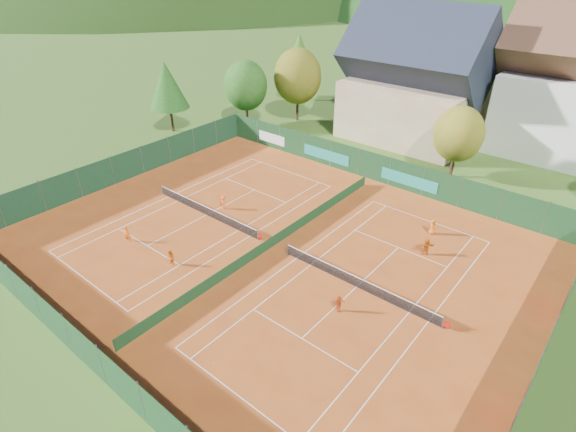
% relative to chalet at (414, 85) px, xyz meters
% --- Properties ---
extents(ground, '(600.00, 600.00, 0.00)m').
position_rel_chalet_xyz_m(ground, '(3.00, -30.00, -6.64)').
color(ground, '#31531A').
rests_on(ground, ground).
extents(clay_pad, '(40.00, 32.00, 0.01)m').
position_rel_chalet_xyz_m(clay_pad, '(3.00, -30.00, -6.62)').
color(clay_pad, '#A14317').
rests_on(clay_pad, ground).
extents(court_markings_left, '(11.03, 23.83, 0.00)m').
position_rel_chalet_xyz_m(court_markings_left, '(-5.00, -30.00, -6.61)').
color(court_markings_left, white).
rests_on(court_markings_left, ground).
extents(court_markings_right, '(11.03, 23.83, 0.00)m').
position_rel_chalet_xyz_m(court_markings_right, '(11.00, -30.00, -6.61)').
color(court_markings_right, white).
rests_on(court_markings_right, ground).
extents(tennis_net_left, '(13.30, 0.10, 1.02)m').
position_rel_chalet_xyz_m(tennis_net_left, '(-4.85, -30.00, -6.12)').
color(tennis_net_left, '#59595B').
rests_on(tennis_net_left, ground).
extents(tennis_net_right, '(13.30, 0.10, 1.02)m').
position_rel_chalet_xyz_m(tennis_net_right, '(11.15, -30.00, -6.12)').
color(tennis_net_right, '#59595B').
rests_on(tennis_net_right, ground).
extents(court_divider, '(0.03, 28.80, 1.00)m').
position_rel_chalet_xyz_m(court_divider, '(3.00, -30.00, -6.12)').
color(court_divider, '#153B1D').
rests_on(court_divider, ground).
extents(fence_north, '(40.00, 0.10, 3.00)m').
position_rel_chalet_xyz_m(fence_north, '(2.54, -14.01, -5.16)').
color(fence_north, '#13361A').
rests_on(fence_north, ground).
extents(fence_south, '(40.00, 0.04, 3.00)m').
position_rel_chalet_xyz_m(fence_south, '(3.00, -46.00, -5.12)').
color(fence_south, '#14381A').
rests_on(fence_south, ground).
extents(fence_west, '(0.04, 32.00, 3.00)m').
position_rel_chalet_xyz_m(fence_west, '(-17.00, -30.00, -5.12)').
color(fence_west, '#143821').
rests_on(fence_west, ground).
extents(fence_east, '(0.09, 32.00, 3.00)m').
position_rel_chalet_xyz_m(fence_east, '(23.00, -29.95, -5.14)').
color(fence_east, '#13351A').
rests_on(fence_east, ground).
extents(chalet, '(16.20, 12.00, 16.00)m').
position_rel_chalet_xyz_m(chalet, '(0.00, 0.00, 0.00)').
color(chalet, beige).
rests_on(chalet, ground).
extents(tree_west_front, '(5.72, 5.72, 8.69)m').
position_rel_chalet_xyz_m(tree_west_front, '(-19.00, -10.00, -1.23)').
color(tree_west_front, '#442D18').
rests_on(tree_west_front, ground).
extents(tree_west_mid, '(6.44, 6.44, 9.78)m').
position_rel_chalet_xyz_m(tree_west_mid, '(-15.00, -4.00, -0.56)').
color(tree_west_mid, '#462C19').
rests_on(tree_west_mid, ground).
extents(tree_west_back, '(5.60, 5.60, 10.00)m').
position_rel_chalet_xyz_m(tree_west_back, '(-21.00, 4.00, 0.11)').
color(tree_west_back, '#452A18').
rests_on(tree_west_back, ground).
extents(tree_center, '(5.01, 5.01, 7.60)m').
position_rel_chalet_xyz_m(tree_center, '(9.00, -8.00, -1.91)').
color(tree_center, '#462919').
rests_on(tree_center, ground).
extents(tree_west_side, '(5.04, 5.04, 9.00)m').
position_rel_chalet_xyz_m(tree_west_side, '(-25.00, -18.00, -0.56)').
color(tree_west_side, '#442A18').
rests_on(tree_west_side, ground).
extents(loose_ball_0, '(0.07, 0.07, 0.07)m').
position_rel_chalet_xyz_m(loose_ball_0, '(-5.47, -33.44, -6.59)').
color(loose_ball_0, '#CCD833').
rests_on(loose_ball_0, ground).
extents(loose_ball_1, '(0.07, 0.07, 0.07)m').
position_rel_chalet_xyz_m(loose_ball_1, '(8.20, -41.26, -6.59)').
color(loose_ball_1, '#CCD833').
rests_on(loose_ball_1, ground).
extents(loose_ball_2, '(0.07, 0.07, 0.07)m').
position_rel_chalet_xyz_m(loose_ball_2, '(2.29, -23.35, -6.59)').
color(loose_ball_2, '#CCD833').
rests_on(loose_ball_2, ground).
extents(player_left_near, '(0.64, 0.58, 1.46)m').
position_rel_chalet_xyz_m(player_left_near, '(-6.78, -37.01, -5.90)').
color(player_left_near, orange).
rests_on(player_left_near, ground).
extents(player_left_mid, '(0.72, 0.59, 1.37)m').
position_rel_chalet_xyz_m(player_left_mid, '(-1.37, -36.79, -5.94)').
color(player_left_mid, orange).
rests_on(player_left_mid, ground).
extents(player_left_far, '(1.01, 0.76, 1.38)m').
position_rel_chalet_xyz_m(player_left_far, '(-4.57, -28.19, -5.93)').
color(player_left_far, orange).
rests_on(player_left_far, ground).
extents(player_right_near, '(0.78, 0.79, 1.34)m').
position_rel_chalet_xyz_m(player_right_near, '(11.37, -32.88, -5.95)').
color(player_right_near, '#D94C13').
rests_on(player_right_near, ground).
extents(player_right_far_a, '(0.75, 0.55, 1.41)m').
position_rel_chalet_xyz_m(player_right_far_a, '(12.20, -19.96, -5.92)').
color(player_right_far_a, orange).
rests_on(player_right_far_a, ground).
extents(player_right_far_b, '(1.31, 1.23, 1.47)m').
position_rel_chalet_xyz_m(player_right_far_b, '(13.05, -23.09, -5.89)').
color(player_right_far_b, '#CA5B12').
rests_on(player_right_far_b, ground).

